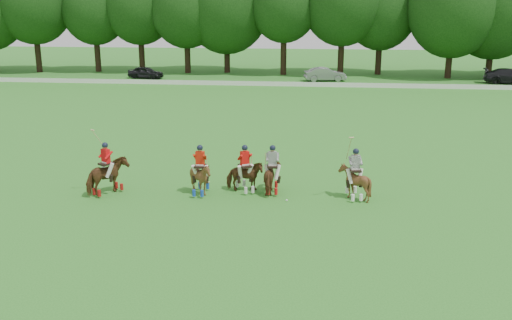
# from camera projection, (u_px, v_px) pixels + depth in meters

# --- Properties ---
(ground) EXTENTS (180.00, 180.00, 0.00)m
(ground) POSITION_uv_depth(u_px,v_px,m) (194.00, 224.00, 21.19)
(ground) COLOR #277320
(ground) RESTS_ON ground
(tree_line) EXTENTS (117.98, 14.32, 14.75)m
(tree_line) POSITION_uv_depth(u_px,v_px,m) (287.00, 2.00, 65.07)
(tree_line) COLOR black
(tree_line) RESTS_ON ground
(boundary_rail) EXTENTS (120.00, 0.10, 0.44)m
(boundary_rail) POSITION_uv_depth(u_px,v_px,m) (277.00, 84.00, 57.56)
(boundary_rail) COLOR white
(boundary_rail) RESTS_ON ground
(car_left) EXTENTS (4.18, 2.30, 1.35)m
(car_left) POSITION_uv_depth(u_px,v_px,m) (146.00, 72.00, 63.44)
(car_left) COLOR black
(car_left) RESTS_ON ground
(car_mid) EXTENTS (4.66, 2.40, 1.46)m
(car_mid) POSITION_uv_depth(u_px,v_px,m) (325.00, 74.00, 61.20)
(car_mid) COLOR gray
(car_mid) RESTS_ON ground
(car_right) EXTENTS (5.71, 3.06, 1.57)m
(car_right) POSITION_uv_depth(u_px,v_px,m) (511.00, 76.00, 59.03)
(car_right) COLOR black
(car_right) RESTS_ON ground
(polo_red_a) EXTENTS (1.73, 2.02, 2.82)m
(polo_red_a) POSITION_uv_depth(u_px,v_px,m) (107.00, 176.00, 24.37)
(polo_red_a) COLOR #4B2E14
(polo_red_a) RESTS_ON ground
(polo_red_b) EXTENTS (1.73, 1.66, 2.09)m
(polo_red_b) POSITION_uv_depth(u_px,v_px,m) (245.00, 176.00, 24.73)
(polo_red_b) COLOR #4B2E14
(polo_red_b) RESTS_ON ground
(polo_red_c) EXTENTS (1.21, 1.35, 2.18)m
(polo_red_c) POSITION_uv_depth(u_px,v_px,m) (201.00, 177.00, 24.36)
(polo_red_c) COLOR #4B2E14
(polo_red_c) RESTS_ON ground
(polo_stripe_a) EXTENTS (1.04, 1.69, 2.12)m
(polo_stripe_a) POSITION_uv_depth(u_px,v_px,m) (272.00, 176.00, 24.58)
(polo_stripe_a) COLOR #4B2E14
(polo_stripe_a) RESTS_ON ground
(polo_stripe_b) EXTENTS (1.38, 1.49, 2.70)m
(polo_stripe_b) POSITION_uv_depth(u_px,v_px,m) (355.00, 181.00, 23.82)
(polo_stripe_b) COLOR #4B2E14
(polo_stripe_b) RESTS_ON ground
(polo_ball) EXTENTS (0.09, 0.09, 0.09)m
(polo_ball) POSITION_uv_depth(u_px,v_px,m) (287.00, 200.00, 23.65)
(polo_ball) COLOR white
(polo_ball) RESTS_ON ground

